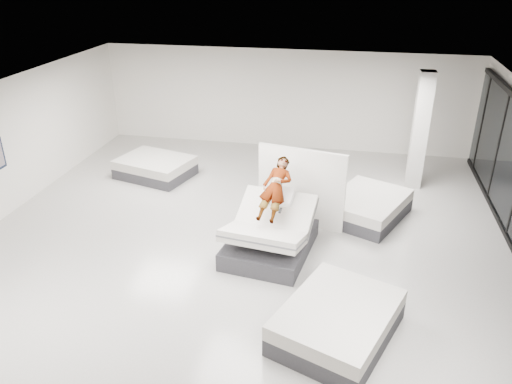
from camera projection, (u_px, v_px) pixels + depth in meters
room at (234, 189)px, 10.01m from camera, size 14.00×14.04×3.20m
hero_bed at (270, 235)px, 10.68m from camera, size 1.92×2.38×1.25m
person at (275, 195)px, 10.58m from camera, size 0.74×1.33×1.44m
remote at (280, 210)px, 10.29m from camera, size 0.07×0.15×0.08m
divider_panel at (301, 188)px, 11.58m from camera, size 2.08×0.53×1.91m
flat_bed_right_far at (367, 207)px, 12.18m from camera, size 2.26×2.51×0.57m
flat_bed_right_near at (338, 322)px, 8.33m from camera, size 2.30×2.61×0.60m
flat_bed_left_far at (155, 167)px, 14.47m from camera, size 2.32×1.97×0.55m
column at (420, 131)px, 13.28m from camera, size 0.40×0.40×3.20m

